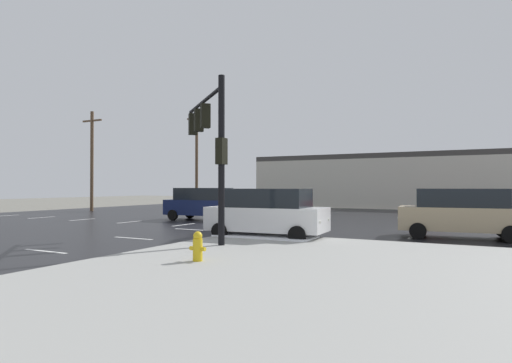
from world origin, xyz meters
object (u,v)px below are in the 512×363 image
fire_hydrant (198,246)px  sedan_green (251,202)px  suv_tan (461,212)px  sedan_red (434,204)px  sedan_silver (252,212)px  suv_white (267,212)px  traffic_signal_mast (209,133)px  utility_pole_distant (197,157)px  suv_navy (203,203)px  utility_pole_far (92,159)px

fire_hydrant → sedan_green: sedan_green is taller
suv_tan → sedan_red: bearing=-85.8°
sedan_silver → suv_white: 3.89m
traffic_signal_mast → suv_white: 3.96m
sedan_green → utility_pole_distant: 8.59m
sedan_red → fire_hydrant: bearing=-15.3°
suv_white → traffic_signal_mast: bearing=-128.5°
sedan_silver → utility_pole_distant: utility_pole_distant is taller
traffic_signal_mast → utility_pole_distant: utility_pole_distant is taller
suv_white → suv_tan: 7.96m
suv_navy → sedan_silver: bearing=142.3°
suv_navy → sedan_red: bearing=-143.2°
sedan_green → utility_pole_far: 14.35m
suv_navy → sedan_green: (-1.69, 9.53, -0.24)m
utility_pole_far → utility_pole_distant: 9.57m
sedan_red → sedan_green: same height
traffic_signal_mast → suv_tan: traffic_signal_mast is taller
traffic_signal_mast → utility_pole_far: bearing=10.7°
sedan_silver → suv_white: suv_white is taller
traffic_signal_mast → suv_tan: bearing=-102.9°
fire_hydrant → suv_tan: (6.00, 9.99, 0.55)m
sedan_silver → suv_tan: 9.35m
traffic_signal_mast → sedan_silver: size_ratio=1.26×
suv_tan → suv_navy: bearing=-17.1°
fire_hydrant → utility_pole_far: utility_pole_far is taller
utility_pole_far → suv_white: bearing=-25.9°
suv_white → suv_tan: size_ratio=0.99×
sedan_silver → sedan_red: (7.03, 14.42, 0.00)m
suv_white → utility_pole_far: size_ratio=0.57×
traffic_signal_mast → utility_pole_distant: 25.76m
suv_navy → suv_white: bearing=135.4°
fire_hydrant → sedan_green: bearing=115.0°
sedan_green → suv_tan: suv_tan is taller
sedan_red → utility_pole_distant: size_ratio=0.49×
fire_hydrant → utility_pole_far: size_ratio=0.09×
suv_navy → sedan_red: 16.47m
utility_pole_far → traffic_signal_mast: bearing=-31.7°
suv_navy → sedan_green: 9.69m
sedan_silver → suv_white: bearing=33.7°
sedan_red → sedan_green: size_ratio=1.00×
fire_hydrant → sedan_silver: sedan_silver is taller
fire_hydrant → utility_pole_distant: bearing=125.6°
sedan_red → utility_pole_far: 28.02m
sedan_silver → suv_tan: size_ratio=0.93×
sedan_silver → utility_pole_distant: size_ratio=0.48×
fire_hydrant → suv_white: suv_white is taller
suv_tan → fire_hydrant: bearing=53.8°
sedan_red → sedan_green: 14.32m
sedan_silver → suv_white: (2.32, -3.11, 0.24)m
utility_pole_far → utility_pole_distant: (5.48, 7.84, 0.46)m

